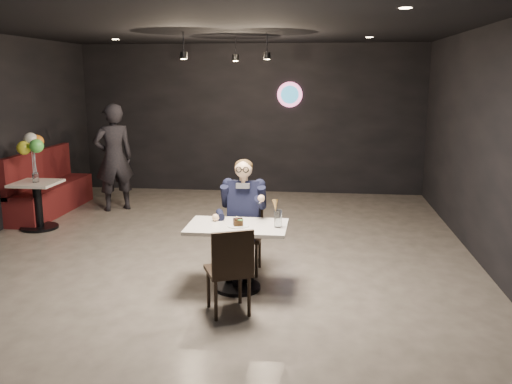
# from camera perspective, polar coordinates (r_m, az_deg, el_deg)

# --- Properties ---
(floor) EXTENTS (9.00, 9.00, 0.00)m
(floor) POSITION_cam_1_polar(r_m,az_deg,el_deg) (7.08, -5.28, -7.44)
(floor) COLOR gray
(floor) RESTS_ON ground
(wall_sign) EXTENTS (0.50, 0.06, 0.50)m
(wall_sign) POSITION_cam_1_polar(r_m,az_deg,el_deg) (11.01, 3.58, 10.20)
(wall_sign) COLOR pink
(wall_sign) RESTS_ON floor
(pendant_lights) EXTENTS (1.40, 1.20, 0.36)m
(pendant_lights) POSITION_cam_1_polar(r_m,az_deg,el_deg) (8.65, -2.82, 15.52)
(pendant_lights) COLOR black
(pendant_lights) RESTS_ON floor
(main_table) EXTENTS (1.10, 0.70, 0.75)m
(main_table) POSITION_cam_1_polar(r_m,az_deg,el_deg) (6.12, -1.97, -6.87)
(main_table) COLOR white
(main_table) RESTS_ON floor
(chair_far) EXTENTS (0.42, 0.46, 0.92)m
(chair_far) POSITION_cam_1_polar(r_m,az_deg,el_deg) (6.61, -1.25, -4.64)
(chair_far) COLOR black
(chair_far) RESTS_ON floor
(chair_near) EXTENTS (0.57, 0.59, 0.92)m
(chair_near) POSITION_cam_1_polar(r_m,az_deg,el_deg) (5.52, -2.96, -8.10)
(chair_near) COLOR black
(chair_near) RESTS_ON floor
(seated_man) EXTENTS (0.60, 0.80, 1.44)m
(seated_man) POSITION_cam_1_polar(r_m,az_deg,el_deg) (6.54, -1.26, -2.45)
(seated_man) COLOR black
(seated_man) RESTS_ON floor
(dessert_plate) EXTENTS (0.23, 0.23, 0.01)m
(dessert_plate) POSITION_cam_1_polar(r_m,az_deg,el_deg) (5.95, -1.89, -3.58)
(dessert_plate) COLOR white
(dessert_plate) RESTS_ON main_table
(cake_slice) EXTENTS (0.12, 0.11, 0.07)m
(cake_slice) POSITION_cam_1_polar(r_m,az_deg,el_deg) (5.93, -1.90, -3.21)
(cake_slice) COLOR black
(cake_slice) RESTS_ON dessert_plate
(mint_leaf) EXTENTS (0.06, 0.04, 0.01)m
(mint_leaf) POSITION_cam_1_polar(r_m,az_deg,el_deg) (5.86, -1.64, -2.96)
(mint_leaf) COLOR #2B8430
(mint_leaf) RESTS_ON cake_slice
(sundae_glass) EXTENTS (0.08, 0.08, 0.19)m
(sundae_glass) POSITION_cam_1_polar(r_m,az_deg,el_deg) (5.90, 2.33, -2.80)
(sundae_glass) COLOR silver
(sundae_glass) RESTS_ON main_table
(wafer_cone) EXTENTS (0.08, 0.08, 0.13)m
(wafer_cone) POSITION_cam_1_polar(r_m,az_deg,el_deg) (5.83, 2.06, -1.46)
(wafer_cone) COLOR #DBAC5A
(wafer_cone) RESTS_ON sundae_glass
(booth_bench) EXTENTS (0.55, 2.21, 1.10)m
(booth_bench) POSITION_cam_1_polar(r_m,az_deg,el_deg) (10.13, -20.86, 1.01)
(booth_bench) COLOR #4C1014
(booth_bench) RESTS_ON floor
(side_table) EXTENTS (0.65, 0.65, 0.82)m
(side_table) POSITION_cam_1_polar(r_m,az_deg,el_deg) (9.15, -21.98, -1.12)
(side_table) COLOR white
(side_table) RESTS_ON floor
(balloon_vase) EXTENTS (0.10, 0.10, 0.15)m
(balloon_vase) POSITION_cam_1_polar(r_m,az_deg,el_deg) (9.07, -22.18, 1.44)
(balloon_vase) COLOR silver
(balloon_vase) RESTS_ON side_table
(balloon_bunch) EXTENTS (0.39, 0.39, 0.64)m
(balloon_bunch) POSITION_cam_1_polar(r_m,az_deg,el_deg) (9.01, -22.38, 3.90)
(balloon_bunch) COLOR yellow
(balloon_bunch) RESTS_ON balloon_vase
(passerby) EXTENTS (0.83, 0.77, 1.90)m
(passerby) POSITION_cam_1_polar(r_m,az_deg,el_deg) (9.93, -14.73, 3.51)
(passerby) COLOR black
(passerby) RESTS_ON floor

